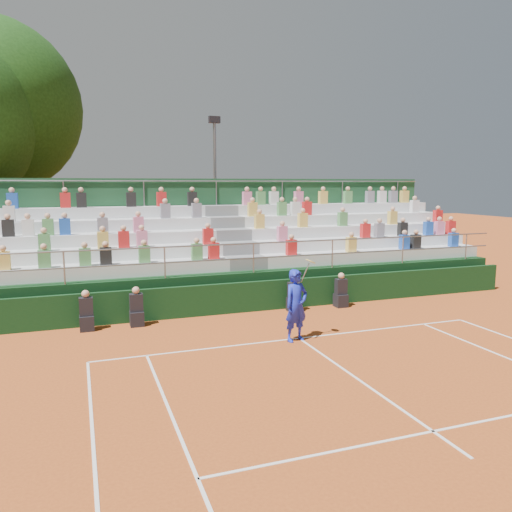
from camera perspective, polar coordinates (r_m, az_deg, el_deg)
name	(u,v)px	position (r m, az deg, el deg)	size (l,w,h in m)	color
ground	(299,338)	(13.87, 4.95, -9.37)	(90.00, 90.00, 0.00)	#B44F1E
courtside_wall	(259,296)	(16.60, 0.35, -4.59)	(20.00, 0.15, 1.00)	black
line_officials	(222,303)	(15.77, -3.89, -5.39)	(8.67, 0.40, 1.19)	black
grandstand	(231,264)	(19.51, -2.91, -0.93)	(20.00, 5.20, 4.40)	black
tennis_player	(296,305)	(13.42, 4.62, -5.64)	(0.94, 0.64, 2.22)	#1929C1
floodlight_mast	(215,178)	(26.83, -4.71, 8.91)	(0.60, 0.25, 7.66)	gray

